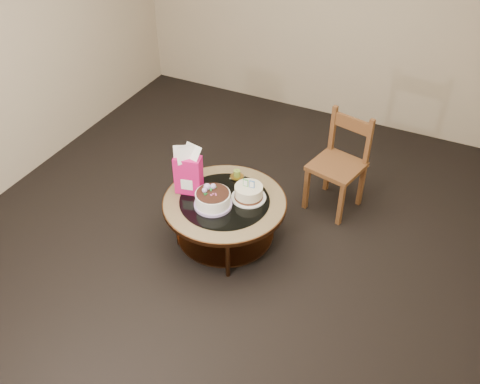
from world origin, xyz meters
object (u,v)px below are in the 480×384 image
at_px(decorated_cake, 213,200).
at_px(gift_bag, 188,170).
at_px(cream_cake, 249,192).
at_px(coffee_table, 225,208).
at_px(dining_chair, 339,163).

xyz_separation_m(decorated_cake, gift_bag, (-0.26, 0.08, 0.16)).
xyz_separation_m(decorated_cake, cream_cake, (0.22, 0.21, -0.00)).
distance_m(coffee_table, gift_bag, 0.43).
relative_size(coffee_table, gift_bag, 2.35).
bearing_deg(cream_cake, dining_chair, 51.62).
relative_size(coffee_table, dining_chair, 1.12).
xyz_separation_m(cream_cake, gift_bag, (-0.48, -0.13, 0.16)).
height_order(cream_cake, dining_chair, dining_chair).
bearing_deg(dining_chair, gift_bag, -123.95).
bearing_deg(dining_chair, cream_cake, -109.84).
height_order(coffee_table, dining_chair, dining_chair).
distance_m(coffee_table, decorated_cake, 0.18).
relative_size(coffee_table, decorated_cake, 3.32).
distance_m(cream_cake, dining_chair, 0.95).
height_order(coffee_table, cream_cake, cream_cake).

